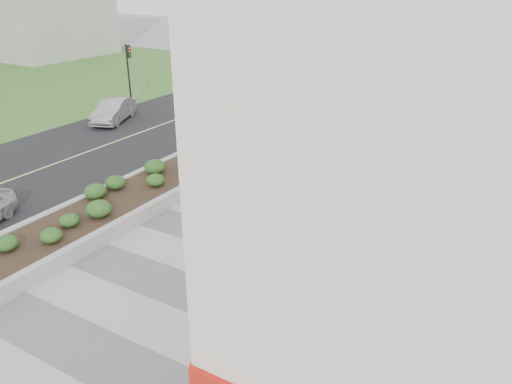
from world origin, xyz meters
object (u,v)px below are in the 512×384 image
traffic_signal_near (252,79)px  car_silver (113,111)px  skateboarder (304,169)px  planter (159,182)px  traffic_signal_far (129,67)px

traffic_signal_near → car_silver: bearing=-155.1°
car_silver → skateboarder: bearing=-35.8°
skateboarder → car_silver: (-14.51, 3.27, -0.08)m
planter → skateboarder: (5.00, 3.62, 0.34)m
car_silver → planter: bearing=-59.1°
traffic_signal_near → skateboarder: traffic_signal_near is taller
planter → car_silver: bearing=144.1°
traffic_signal_near → skateboarder: 9.83m
planter → traffic_signal_far: traffic_signal_far is taller
traffic_signal_near → skateboarder: bearing=-45.6°
planter → traffic_signal_near: (-1.73, 10.50, 2.34)m
planter → traffic_signal_near: bearing=99.3°
planter → traffic_signal_near: size_ratio=4.29×
skateboarder → car_silver: 14.88m
traffic_signal_far → skateboarder: traffic_signal_far is taller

